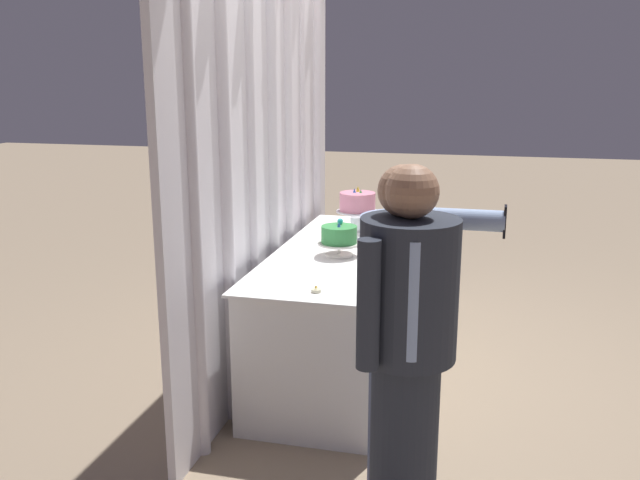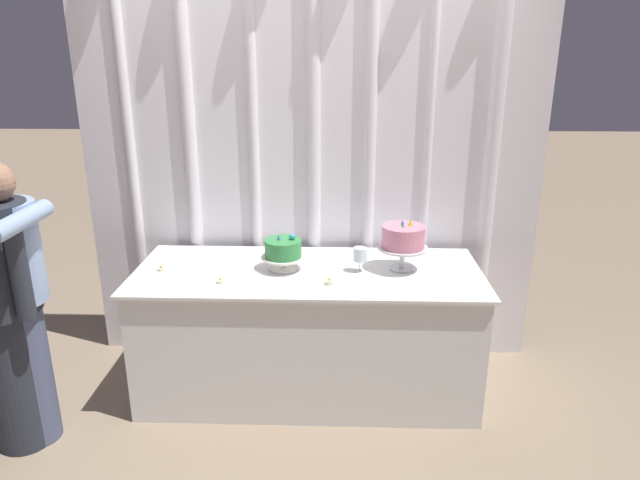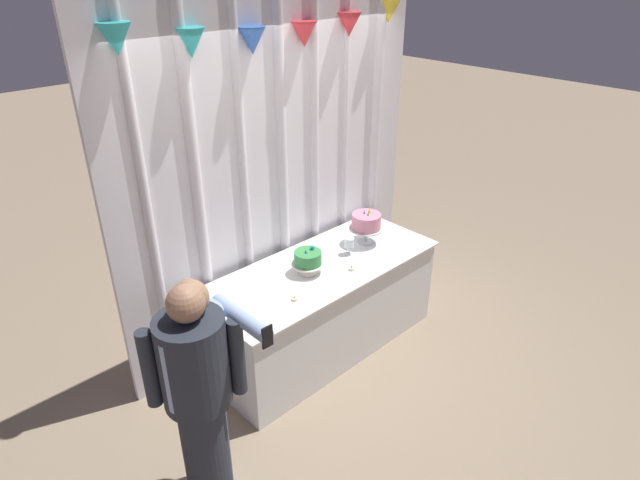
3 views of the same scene
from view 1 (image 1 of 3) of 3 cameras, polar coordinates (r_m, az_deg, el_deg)
ground_plane at (r=4.34m, az=3.35°, el=-10.84°), size 24.00×24.00×0.00m
draped_curtain at (r=4.11m, az=-4.38°, el=9.82°), size 2.86×0.19×2.89m
cake_table at (r=4.22m, az=2.08°, el=-5.93°), size 1.98×0.81×0.77m
cake_display_nearleft at (r=3.94m, az=1.62°, el=0.29°), size 0.25×0.25×0.21m
cake_display_nearright at (r=4.58m, az=3.17°, el=3.09°), size 0.29×0.29×0.30m
wine_glass at (r=4.36m, az=3.09°, el=1.38°), size 0.08×0.08×0.14m
tealight_far_left at (r=3.31m, az=-0.34°, el=-4.27°), size 0.05×0.05×0.03m
tealight_near_left at (r=3.63m, az=3.76°, el=-2.68°), size 0.05×0.05×0.03m
tealight_near_right at (r=4.19m, az=5.16°, el=-0.43°), size 0.05×0.05×0.04m
guest_man_dark_suit at (r=2.64m, az=7.33°, el=-8.78°), size 0.51×0.51×1.50m
guest_man_pink_jacket at (r=2.68m, az=6.84°, el=-8.02°), size 0.47×0.58×1.49m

